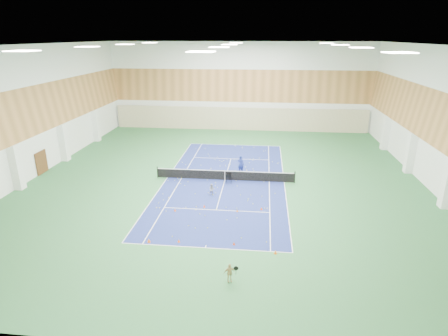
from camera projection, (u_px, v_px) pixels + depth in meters
The scene contains 21 objects.
ground at pixel (225, 180), 34.86m from camera, with size 40.00×40.00×0.00m, color #2B6536.
room_shell at pixel (225, 117), 32.85m from camera, with size 36.00×40.00×12.00m, color white, non-canonical shape.
wood_cladding at pixel (225, 94), 32.18m from camera, with size 36.00×40.00×8.00m, color #B77C44, non-canonical shape.
ceiling_light_grid at pixel (225, 46), 30.87m from camera, with size 21.40×25.40×0.06m, color white, non-canonical shape.
court_surface at pixel (225, 180), 34.85m from camera, with size 10.97×23.77×0.01m, color navy.
tennis_balls_scatter at pixel (225, 180), 34.84m from camera, with size 10.57×22.77×0.07m, color yellow, non-canonical shape.
tennis_net at pixel (225, 175), 34.67m from camera, with size 12.80×0.10×1.10m, color black, non-canonical shape.
back_curtain at pixel (239, 119), 52.83m from camera, with size 35.40×0.16×3.20m, color #C6B793.
door_left_b at pixel (41, 162), 36.29m from camera, with size 0.08×1.80×2.20m, color #593319.
coach at pixel (241, 164), 36.46m from camera, with size 0.65×0.43×1.78m, color navy.
child_court at pixel (212, 190), 31.42m from camera, with size 0.49×0.38×1.01m, color #919199.
child_apron at pixel (229, 273), 20.31m from camera, with size 0.65×0.27×1.11m, color tan.
ball_cart at pixel (229, 178), 34.01m from camera, with size 0.52×0.52×0.91m, color black, non-canonical shape.
cone_svc_a at pixel (175, 210), 28.66m from camera, with size 0.19×0.19×0.21m, color #F15C0C.
cone_svc_b at pixel (204, 206), 29.30m from camera, with size 0.19×0.19×0.21m, color #FF4B0D.
cone_svc_c at pixel (237, 210), 28.58m from camera, with size 0.18×0.18×0.20m, color orange.
cone_svc_d at pixel (262, 209), 28.87m from camera, with size 0.20×0.20×0.22m, color #E6420C.
cone_base_a at pixel (149, 241), 24.33m from camera, with size 0.23×0.23×0.25m, color #FF600D.
cone_base_b at pixel (179, 241), 24.35m from camera, with size 0.19×0.19×0.20m, color #FE4E0D.
cone_base_c at pixel (234, 243), 24.06m from camera, with size 0.18×0.18×0.20m, color #F7430D.
cone_base_d at pixel (276, 252), 23.07m from camera, with size 0.21×0.21×0.24m, color orange.
Camera 1 is at (3.38, -32.29, 12.73)m, focal length 30.00 mm.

